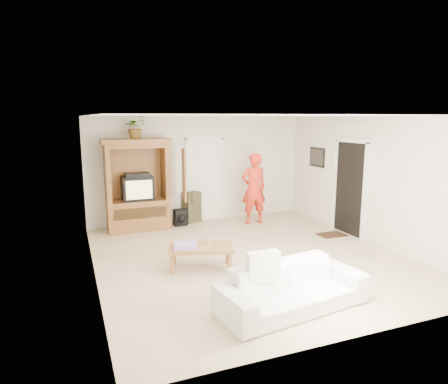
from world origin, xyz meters
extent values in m
plane|color=tan|center=(0.00, 0.00, 0.00)|extent=(6.00, 6.00, 0.00)
plane|color=white|center=(0.00, 0.00, 2.60)|extent=(6.00, 6.00, 0.00)
plane|color=silver|center=(0.00, 3.00, 1.30)|extent=(5.50, 0.00, 5.50)
plane|color=silver|center=(0.00, -3.00, 1.30)|extent=(5.50, 0.00, 5.50)
plane|color=silver|center=(-2.75, 0.00, 1.30)|extent=(0.00, 6.00, 6.00)
plane|color=silver|center=(2.75, 0.00, 1.30)|extent=(0.00, 6.00, 6.00)
cube|color=brown|center=(-1.60, 2.65, 0.35)|extent=(1.40, 0.60, 0.70)
cube|color=brown|center=(-2.25, 2.65, 1.30)|extent=(0.10, 0.60, 1.20)
cube|color=brown|center=(-0.95, 2.65, 1.30)|extent=(0.10, 0.60, 1.20)
cube|color=brown|center=(-1.60, 2.92, 1.30)|extent=(1.40, 0.06, 1.20)
cube|color=brown|center=(-1.60, 2.65, 1.95)|extent=(1.40, 0.60, 0.10)
cube|color=brown|center=(-1.60, 2.65, 2.05)|extent=(1.52, 0.68, 0.10)
cube|color=brown|center=(-0.62, 2.18, 1.30)|extent=(0.16, 0.67, 1.15)
cube|color=black|center=(-1.60, 2.68, 0.97)|extent=(0.70, 0.52, 0.55)
cube|color=tan|center=(-1.60, 2.41, 0.98)|extent=(0.58, 0.02, 0.42)
cube|color=black|center=(-1.60, 2.65, 1.29)|extent=(0.55, 0.35, 0.08)
cube|color=olive|center=(-1.60, 2.37, 0.45)|extent=(1.19, 0.03, 0.25)
cube|color=white|center=(0.15, 2.97, 1.02)|extent=(0.85, 0.05, 2.04)
cube|color=black|center=(2.73, 0.60, 1.02)|extent=(0.05, 0.90, 2.04)
cube|color=black|center=(2.73, 1.90, 1.60)|extent=(0.03, 0.60, 0.48)
cube|color=#382316|center=(2.30, 0.60, 0.01)|extent=(0.60, 0.40, 0.02)
imported|color=#4C7238|center=(-1.60, 2.63, 2.36)|extent=(0.62, 0.61, 0.52)
imported|color=red|center=(1.11, 2.15, 0.87)|extent=(0.65, 0.45, 1.74)
imported|color=silver|center=(-0.33, -2.08, 0.31)|extent=(2.19, 1.10, 0.61)
cube|color=olive|center=(-1.03, -0.24, 0.38)|extent=(1.22, 0.90, 0.06)
cube|color=olive|center=(-1.55, -0.31, 0.17)|extent=(0.08, 0.08, 0.35)
cube|color=olive|center=(-1.41, 0.13, 0.17)|extent=(0.08, 0.08, 0.35)
cube|color=olive|center=(-0.64, -0.60, 0.17)|extent=(0.08, 0.08, 0.35)
cube|color=olive|center=(-0.50, -0.17, 0.17)|extent=(0.08, 0.08, 0.35)
cube|color=#F351AF|center=(-1.30, -0.24, 0.45)|extent=(0.43, 0.35, 0.08)
cylinder|color=tan|center=(-0.88, -0.19, 0.46)|extent=(0.08, 0.08, 0.10)
camera|label=1|loc=(-3.04, -6.46, 2.57)|focal=32.00mm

